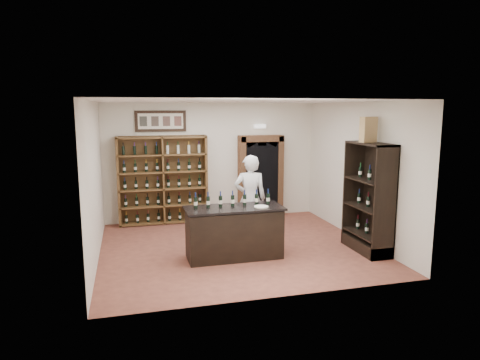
# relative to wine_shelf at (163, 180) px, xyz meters

# --- Properties ---
(floor) EXTENTS (5.50, 5.50, 0.00)m
(floor) POSITION_rel_wine_shelf_xyz_m (1.30, -2.33, -1.10)
(floor) COLOR brown
(floor) RESTS_ON ground
(ceiling) EXTENTS (5.50, 5.50, 0.00)m
(ceiling) POSITION_rel_wine_shelf_xyz_m (1.30, -2.33, 1.90)
(ceiling) COLOR white
(ceiling) RESTS_ON wall_back
(wall_back) EXTENTS (5.50, 0.04, 3.00)m
(wall_back) POSITION_rel_wine_shelf_xyz_m (1.30, 0.17, 0.40)
(wall_back) COLOR silver
(wall_back) RESTS_ON ground
(wall_left) EXTENTS (0.04, 5.00, 3.00)m
(wall_left) POSITION_rel_wine_shelf_xyz_m (-1.45, -2.33, 0.40)
(wall_left) COLOR silver
(wall_left) RESTS_ON ground
(wall_right) EXTENTS (0.04, 5.00, 3.00)m
(wall_right) POSITION_rel_wine_shelf_xyz_m (4.05, -2.33, 0.40)
(wall_right) COLOR silver
(wall_right) RESTS_ON ground
(wine_shelf) EXTENTS (2.20, 0.38, 2.20)m
(wine_shelf) POSITION_rel_wine_shelf_xyz_m (0.00, 0.00, 0.00)
(wine_shelf) COLOR brown
(wine_shelf) RESTS_ON ground
(framed_picture) EXTENTS (1.25, 0.04, 0.52)m
(framed_picture) POSITION_rel_wine_shelf_xyz_m (0.00, 0.14, 1.45)
(framed_picture) COLOR black
(framed_picture) RESTS_ON wall_back
(arched_doorway) EXTENTS (1.17, 0.35, 2.17)m
(arched_doorway) POSITION_rel_wine_shelf_xyz_m (2.55, -0.00, 0.04)
(arched_doorway) COLOR black
(arched_doorway) RESTS_ON ground
(emergency_light) EXTENTS (0.30, 0.10, 0.10)m
(emergency_light) POSITION_rel_wine_shelf_xyz_m (2.55, 0.09, 1.30)
(emergency_light) COLOR white
(emergency_light) RESTS_ON wall_back
(tasting_counter) EXTENTS (1.88, 0.78, 1.00)m
(tasting_counter) POSITION_rel_wine_shelf_xyz_m (1.10, -2.93, -0.61)
(tasting_counter) COLOR black
(tasting_counter) RESTS_ON ground
(counter_bottle_0) EXTENTS (0.07, 0.07, 0.30)m
(counter_bottle_0) POSITION_rel_wine_shelf_xyz_m (0.38, -2.82, 0.01)
(counter_bottle_0) COLOR black
(counter_bottle_0) RESTS_ON tasting_counter
(counter_bottle_1) EXTENTS (0.07, 0.07, 0.30)m
(counter_bottle_1) POSITION_rel_wine_shelf_xyz_m (0.62, -2.82, 0.01)
(counter_bottle_1) COLOR black
(counter_bottle_1) RESTS_ON tasting_counter
(counter_bottle_2) EXTENTS (0.07, 0.07, 0.30)m
(counter_bottle_2) POSITION_rel_wine_shelf_xyz_m (0.86, -2.82, 0.01)
(counter_bottle_2) COLOR black
(counter_bottle_2) RESTS_ON tasting_counter
(counter_bottle_3) EXTENTS (0.07, 0.07, 0.30)m
(counter_bottle_3) POSITION_rel_wine_shelf_xyz_m (1.10, -2.82, 0.01)
(counter_bottle_3) COLOR black
(counter_bottle_3) RESTS_ON tasting_counter
(counter_bottle_4) EXTENTS (0.07, 0.07, 0.30)m
(counter_bottle_4) POSITION_rel_wine_shelf_xyz_m (1.34, -2.82, 0.01)
(counter_bottle_4) COLOR black
(counter_bottle_4) RESTS_ON tasting_counter
(counter_bottle_5) EXTENTS (0.07, 0.07, 0.30)m
(counter_bottle_5) POSITION_rel_wine_shelf_xyz_m (1.58, -2.82, 0.01)
(counter_bottle_5) COLOR black
(counter_bottle_5) RESTS_ON tasting_counter
(counter_bottle_6) EXTENTS (0.07, 0.07, 0.30)m
(counter_bottle_6) POSITION_rel_wine_shelf_xyz_m (1.82, -2.82, 0.01)
(counter_bottle_6) COLOR black
(counter_bottle_6) RESTS_ON tasting_counter
(side_cabinet) EXTENTS (0.48, 1.20, 2.20)m
(side_cabinet) POSITION_rel_wine_shelf_xyz_m (3.82, -3.23, -0.35)
(side_cabinet) COLOR black
(side_cabinet) RESTS_ON ground
(shopkeeper) EXTENTS (0.76, 0.58, 1.89)m
(shopkeeper) POSITION_rel_wine_shelf_xyz_m (1.68, -2.01, -0.15)
(shopkeeper) COLOR silver
(shopkeeper) RESTS_ON ground
(plate) EXTENTS (0.27, 0.27, 0.02)m
(plate) POSITION_rel_wine_shelf_xyz_m (1.60, -3.08, -0.09)
(plate) COLOR silver
(plate) RESTS_ON tasting_counter
(wine_crate) EXTENTS (0.38, 0.23, 0.50)m
(wine_crate) POSITION_rel_wine_shelf_xyz_m (3.77, -3.15, 1.35)
(wine_crate) COLOR tan
(wine_crate) RESTS_ON side_cabinet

